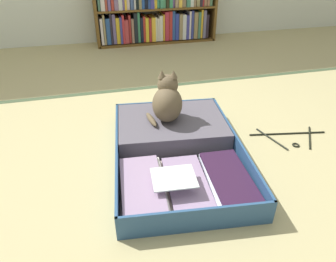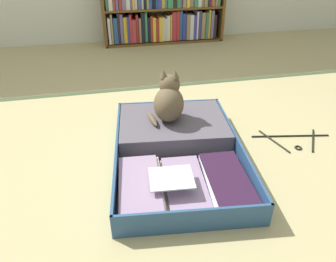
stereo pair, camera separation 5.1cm
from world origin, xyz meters
name	(u,v)px [view 1 (the left image)]	position (x,y,z in m)	size (l,w,h in m)	color
ground_plane	(151,163)	(0.00, 0.00, 0.00)	(10.00, 10.00, 0.00)	tan
tatami_border	(126,90)	(0.00, 0.98, 0.00)	(4.80, 0.05, 0.00)	#3E4F33
bookshelf	(155,9)	(0.52, 2.25, 0.36)	(1.35, 0.26, 0.75)	brown
open_suitcase	(175,145)	(0.15, 0.07, 0.05)	(0.75, 1.03, 0.12)	#2A4F79
black_cat	(167,101)	(0.15, 0.24, 0.23)	(0.24, 0.26, 0.29)	brown
clothes_hanger	(290,137)	(0.86, 0.04, 0.01)	(0.46, 0.28, 0.01)	black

